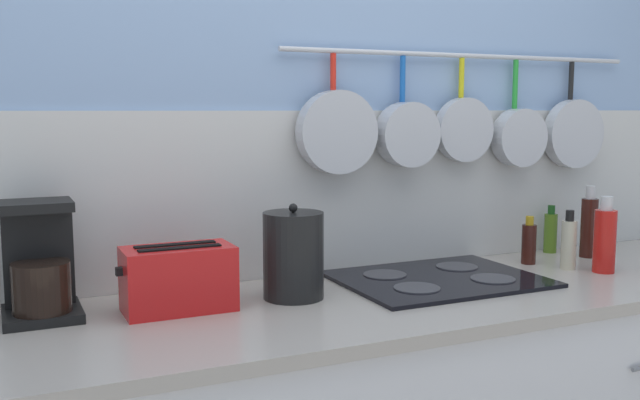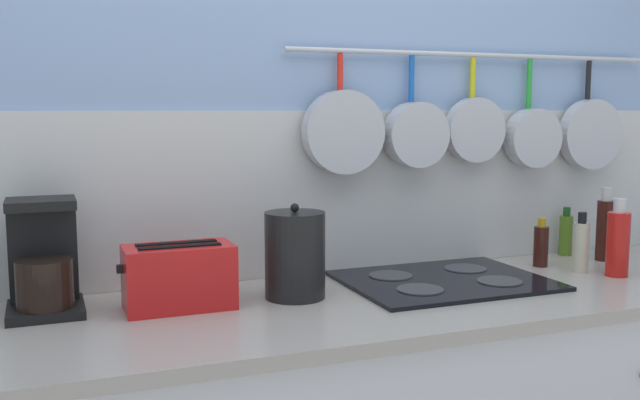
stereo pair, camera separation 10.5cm
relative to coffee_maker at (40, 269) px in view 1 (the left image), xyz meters
name	(u,v)px [view 1 (the left image)]	position (x,y,z in m)	size (l,w,h in m)	color
wall_back	(288,158)	(0.74, 0.18, 0.24)	(7.20, 0.16, 2.60)	#84A3CC
countertop	(339,309)	(0.73, -0.19, -0.14)	(3.25, 0.66, 0.03)	#A59E93
coffee_maker	(40,269)	(0.00, 0.00, 0.00)	(0.18, 0.19, 0.29)	black
toaster	(178,279)	(0.32, -0.09, -0.04)	(0.29, 0.15, 0.17)	red
kettle	(293,255)	(0.64, -0.10, 0.00)	(0.17, 0.17, 0.26)	black
cooktop	(438,279)	(1.11, -0.10, -0.11)	(0.59, 0.46, 0.01)	black
bottle_dish_soap	(529,243)	(1.52, -0.02, -0.05)	(0.05, 0.05, 0.16)	#33140F
bottle_sesame_oil	(569,243)	(1.58, -0.14, -0.04)	(0.05, 0.05, 0.19)	#BFB799
bottle_hot_sauce	(605,239)	(1.65, -0.22, -0.01)	(0.07, 0.07, 0.24)	red
bottle_cooking_wine	(551,232)	(1.72, 0.09, -0.04)	(0.05, 0.05, 0.17)	#4C721E
bottle_vinegar	(589,226)	(1.78, -0.03, -0.01)	(0.06, 0.06, 0.25)	#33140F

